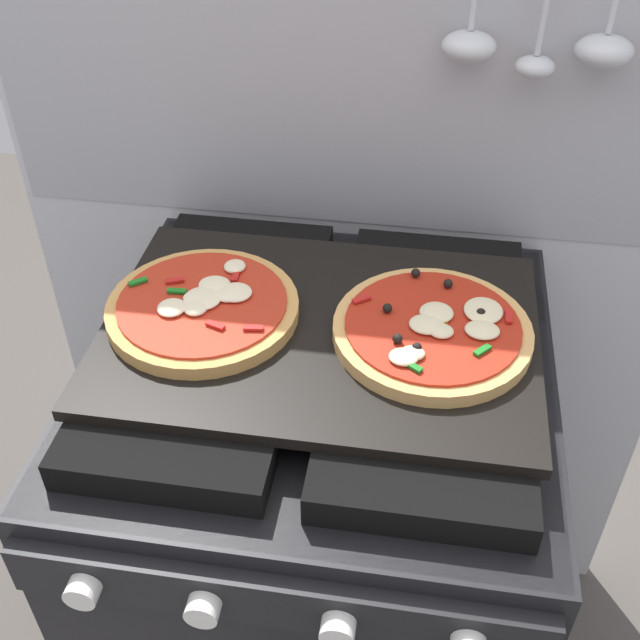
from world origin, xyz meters
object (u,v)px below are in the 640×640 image
at_px(pizza_left, 204,305).
at_px(pizza_right, 433,329).
at_px(baking_tray, 320,331).
at_px(stove, 320,546).

distance_m(pizza_left, pizza_right, 0.29).
bearing_deg(pizza_left, pizza_right, -0.57).
xyz_separation_m(baking_tray, pizza_left, (-0.15, 0.01, 0.02)).
height_order(baking_tray, pizza_left, pizza_left).
xyz_separation_m(pizza_left, pizza_right, (0.29, -0.00, -0.00)).
distance_m(stove, baking_tray, 0.46).
bearing_deg(baking_tray, pizza_right, 1.03).
relative_size(pizza_left, pizza_right, 1.00).
relative_size(baking_tray, pizza_right, 2.23).
bearing_deg(baking_tray, stove, -90.00).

